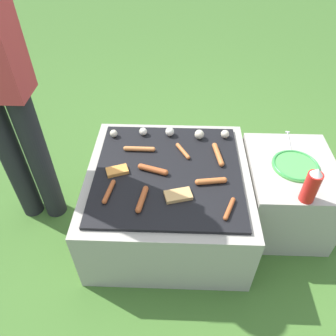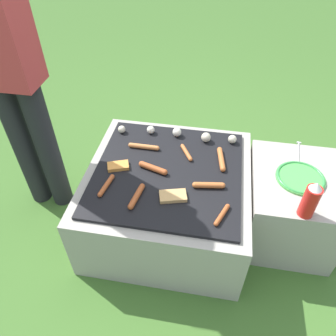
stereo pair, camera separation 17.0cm
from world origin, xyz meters
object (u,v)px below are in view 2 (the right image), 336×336
(person_standing, at_px, (2,54))
(fork_utensil, at_px, (299,152))
(sausage_front_center, at_px, (153,168))
(plate_colorful, at_px, (300,178))
(condiment_bottle, at_px, (310,200))

(person_standing, bearing_deg, fork_utensil, 7.89)
(sausage_front_center, bearing_deg, plate_colorful, 5.02)
(sausage_front_center, bearing_deg, fork_utensil, 20.22)
(person_standing, height_order, plate_colorful, person_standing)
(sausage_front_center, bearing_deg, condiment_bottle, -12.41)
(sausage_front_center, xyz_separation_m, condiment_bottle, (0.75, -0.16, 0.08))
(person_standing, bearing_deg, condiment_bottle, -9.55)
(condiment_bottle, bearing_deg, sausage_front_center, 167.59)
(plate_colorful, xyz_separation_m, condiment_bottle, (-0.01, -0.23, 0.09))
(person_standing, height_order, fork_utensil, person_standing)
(person_standing, distance_m, sausage_front_center, 0.88)
(condiment_bottle, height_order, fork_utensil, condiment_bottle)
(person_standing, xyz_separation_m, condiment_bottle, (1.45, -0.24, -0.45))
(plate_colorful, bearing_deg, fork_utensil, 85.58)
(person_standing, distance_m, plate_colorful, 1.55)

